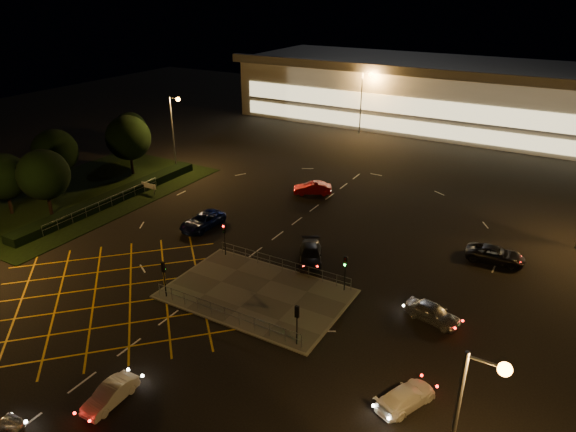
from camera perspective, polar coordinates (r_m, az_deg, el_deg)
The scene contains 24 objects.
ground at distance 44.62m, azimuth -4.30°, elevation -6.75°, with size 180.00×180.00×0.00m, color black.
pedestrian_island at distance 42.23m, azimuth -3.55°, elevation -8.61°, with size 14.00×9.00×0.12m, color #4C4944.
grass_verge at distance 66.43m, azimuth -21.72°, elevation 2.35°, with size 18.00×30.00×0.08m, color black.
hedge at distance 62.59m, azimuth -18.87°, elevation 1.93°, with size 2.00×26.00×1.00m, color black.
supermarket at distance 97.42m, azimuth 16.94°, elevation 12.91°, with size 72.00×26.50×10.50m.
streetlight_se at distance 23.94m, azimuth 19.24°, elevation -20.81°, with size 1.78×0.56×10.03m.
streetlight_nw at distance 69.07m, azimuth -12.50°, elevation 10.04°, with size 1.78×0.56×10.03m.
streetlight_far_left at distance 86.90m, azimuth 8.44°, elevation 13.23°, with size 1.78×0.56×10.03m.
signal_sw at distance 41.71m, azimuth -13.64°, elevation -6.07°, with size 0.28×0.30×3.15m.
signal_se at distance 35.52m, azimuth 1.00°, elevation -11.18°, with size 0.28×0.30×3.15m.
signal_nw at distance 46.99m, azimuth -7.08°, elevation -1.89°, with size 0.28×0.30×3.15m.
signal_ne at distance 41.59m, azimuth 6.39°, elevation -5.56°, with size 0.28×0.30×3.15m.
tree_a at distance 62.48m, azimuth -29.08°, elevation 3.84°, with size 5.04×5.04×6.86m.
tree_b at distance 68.10m, azimuth -24.47°, elevation 6.53°, with size 5.40×5.40×7.35m.
tree_c at distance 69.79m, azimuth -17.32°, elevation 8.29°, with size 5.76×5.76×7.84m.
tree_d at distance 78.23m, azimuth -17.14°, elevation 9.27°, with size 4.68×4.68×6.37m.
tree_e at distance 60.12m, azimuth -25.52°, elevation 4.16°, with size 5.40×5.40×7.35m.
car_queue_white at distance 34.21m, azimuth -19.15°, elevation -18.22°, with size 1.30×3.71×1.22m, color silver.
car_left_blue at distance 53.55m, azimuth -9.47°, elevation -0.55°, with size 2.46×5.33×1.48m, color #0B1547.
car_far_dkgrey at distance 46.50m, azimuth 2.52°, elevation -4.29°, with size 2.03×4.99×1.45m, color black.
car_right_silver at distance 40.30m, azimuth 15.76°, elevation -10.28°, with size 1.69×4.21×1.43m, color #A4A7AB.
car_circ_red at distance 61.46m, azimuth 2.73°, elevation 3.11°, with size 1.57×4.49×1.48m, color maroon.
car_east_grey at distance 50.11m, azimuth 22.05°, elevation -3.99°, with size 2.37×5.14×1.43m, color black.
car_approach_white at distance 33.13m, azimuth 12.96°, elevation -18.98°, with size 1.71×4.20×1.22m, color white.
Camera 1 is at (21.92, -31.30, 23.04)m, focal length 32.00 mm.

